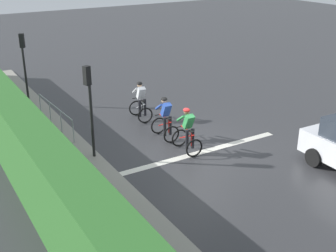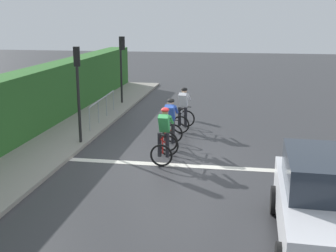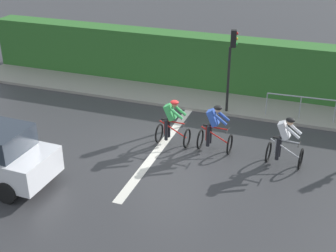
# 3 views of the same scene
# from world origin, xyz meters

# --- Properties ---
(ground_plane) EXTENTS (80.00, 80.00, 0.00)m
(ground_plane) POSITION_xyz_m (0.00, 0.00, 0.00)
(ground_plane) COLOR #333335
(sidewalk_kerb) EXTENTS (2.80, 25.44, 0.12)m
(sidewalk_kerb) POSITION_xyz_m (-4.59, 2.00, 0.06)
(sidewalk_kerb) COLOR gray
(sidewalk_kerb) RESTS_ON ground
(stone_wall_low) EXTENTS (0.44, 25.44, 0.68)m
(stone_wall_low) POSITION_xyz_m (-5.49, 2.00, 0.34)
(stone_wall_low) COLOR gray
(stone_wall_low) RESTS_ON ground
(hedge_wall) EXTENTS (1.10, 25.44, 2.36)m
(hedge_wall) POSITION_xyz_m (-5.79, 2.00, 1.18)
(hedge_wall) COLOR #2D6628
(hedge_wall) RESTS_ON ground
(road_marking_stop_line) EXTENTS (7.00, 0.30, 0.01)m
(road_marking_stop_line) POSITION_xyz_m (0.00, -0.29, 0.00)
(road_marking_stop_line) COLOR silver
(road_marking_stop_line) RESTS_ON ground
(cyclist_lead) EXTENTS (0.78, 1.14, 1.66)m
(cyclist_lead) POSITION_xyz_m (-0.20, 3.77, 0.80)
(cyclist_lead) COLOR black
(cyclist_lead) RESTS_ON ground
(cyclist_second) EXTENTS (0.71, 1.10, 1.66)m
(cyclist_second) POSITION_xyz_m (-0.35, 1.47, 0.80)
(cyclist_second) COLOR black
(cyclist_second) RESTS_ON ground
(cyclist_mid) EXTENTS (0.72, 1.10, 1.66)m
(cyclist_mid) POSITION_xyz_m (-0.29, 0.01, 0.80)
(cyclist_mid) COLOR black
(cyclist_mid) RESTS_ON ground
(car_white) EXTENTS (1.98, 4.15, 1.76)m
(car_white) POSITION_xyz_m (3.58, -4.37, 0.87)
(car_white) COLOR silver
(car_white) RESTS_ON ground
(traffic_light_near_crossing) EXTENTS (0.25, 0.31, 3.34)m
(traffic_light_near_crossing) POSITION_xyz_m (-3.43, 1.25, 2.22)
(traffic_light_near_crossing) COLOR black
(traffic_light_near_crossing) RESTS_ON ground
(traffic_light_far_junction) EXTENTS (0.27, 0.29, 3.34)m
(traffic_light_far_junction) POSITION_xyz_m (-3.83, 8.22, 2.22)
(traffic_light_far_junction) COLOR black
(traffic_light_far_junction) RESTS_ON ground
(pedestrian_railing_kerbside) EXTENTS (0.22, 3.78, 1.03)m
(pedestrian_railing_kerbside) POSITION_xyz_m (-3.69, 4.56, 0.80)
(pedestrian_railing_kerbside) COLOR #999EA3
(pedestrian_railing_kerbside) RESTS_ON ground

